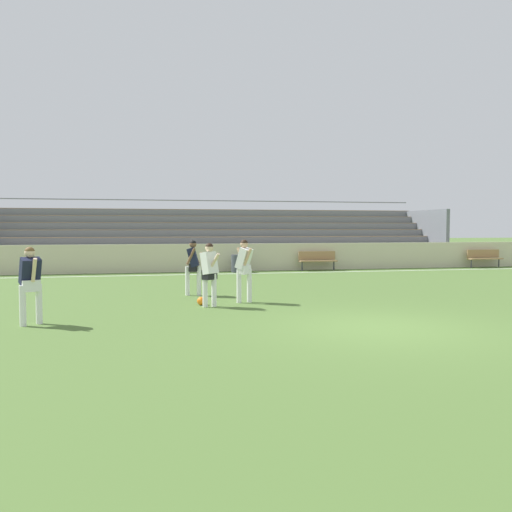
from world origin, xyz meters
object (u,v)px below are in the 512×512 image
Objects in this scene: bleacher_stand at (217,236)px; trash_bin at (238,264)px; soccer_ball at (201,301)px; player_dark_on_ball at (193,263)px; player_white_overlapping at (244,265)px; bench_near_wall_gap at (318,259)px; player_dark_challenging at (30,279)px; player_white_dropping_back at (209,269)px; bench_far_right at (484,257)px.

trash_bin is (0.39, -4.22, -1.19)m from bleacher_stand.
player_dark_on_ball is at bearing 91.05° from soccer_ball.
bleacher_stand is at bearing 85.61° from player_white_overlapping.
player_dark_challenging reaches higher than bench_near_wall_gap.
player_white_dropping_back is 0.96× the size of player_white_overlapping.
bench_near_wall_gap is 8.83m from bench_far_right.
player_white_overlapping is (-1.04, -13.56, -0.57)m from bleacher_stand.
bench_far_right is at bearing 0.00° from bench_near_wall_gap.
player_white_dropping_back reaches higher than player_dark_challenging.
soccer_ball is at bearing -99.16° from bleacher_stand.
bench_near_wall_gap is 1.10× the size of player_white_dropping_back.
player_white_dropping_back is (-2.44, -9.92, 0.57)m from trash_bin.
soccer_ball is at bearing 28.58° from player_dark_challenging.
trash_bin is 9.94m from soccer_ball.
player_dark_on_ball is at bearing -109.25° from trash_bin.
bleacher_stand reaches higher than bench_near_wall_gap.
player_dark_challenging is (-10.22, -11.87, 0.42)m from bench_near_wall_gap.
bench_near_wall_gap is 8.18× the size of soccer_ball.
player_dark_on_ball is (-2.26, -11.82, -0.61)m from bleacher_stand.
bench_far_right is 1.10× the size of player_white_dropping_back.
bench_far_right is 8.18× the size of soccer_ball.
bleacher_stand is 14.06m from soccer_ball.
player_dark_on_ball is (-0.22, 2.32, 0.01)m from player_white_dropping_back.
player_dark_on_ball reaches higher than player_white_dropping_back.
bench_near_wall_gap is 1.09× the size of player_dark_on_ball.
bleacher_stand reaches higher than player_white_overlapping.
player_dark_on_ball reaches higher than bench_near_wall_gap.
bench_near_wall_gap is 11.96m from player_white_dropping_back.
bench_far_right is 1.11× the size of player_dark_challenging.
player_dark_challenging is at bearing -110.64° from bleacher_stand.
player_white_dropping_back is 2.33m from player_dark_on_ball.
player_white_dropping_back reaches higher than bench_near_wall_gap.
player_white_dropping_back is at bearing -84.65° from player_dark_on_ball.
player_white_overlapping is 5.43m from player_dark_challenging.
trash_bin is 0.49× the size of player_white_dropping_back.
player_dark_on_ball is 7.50× the size of soccer_ball.
soccer_ball is (-0.18, 0.33, -0.86)m from player_white_dropping_back.
bench_near_wall_gap is at bearing 58.21° from player_white_dropping_back.
player_dark_challenging is 4.34m from soccer_ball.
player_white_dropping_back is at bearing -150.22° from player_white_overlapping.
bleacher_stand reaches higher than trash_bin.
bleacher_stand is 30.63× the size of trash_bin.
soccer_ball is at bearing -123.39° from bench_near_wall_gap.
player_dark_challenging is 7.40× the size of soccer_ball.
player_white_overlapping reaches higher than bench_far_right.
player_dark_on_ball is (-2.65, -7.60, 0.58)m from trash_bin.
bench_far_right is at bearing -16.92° from bleacher_stand.
player_dark_on_ball is (3.70, 4.03, 0.02)m from player_dark_challenging.
player_white_overlapping is 7.73× the size of soccer_ball.
bleacher_stand is 13.48× the size of bench_far_right.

